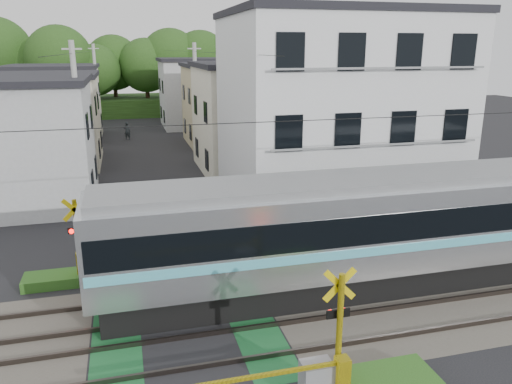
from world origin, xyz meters
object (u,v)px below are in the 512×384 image
object	(u,v)px
commuter_train	(377,228)
crossing_signal_far	(94,264)
crossing_signal_near	(321,371)
pedestrian	(127,131)
apartment_block	(336,113)

from	to	relation	value
commuter_train	crossing_signal_far	world-z (taller)	commuter_train
crossing_signal_near	pedestrian	xyz separation A→B (m)	(-3.68, 35.23, 0.07)
crossing_signal_near	crossing_signal_far	bearing A→B (deg)	125.29
commuter_train	crossing_signal_far	distance (m)	9.43
commuter_train	pedestrian	world-z (taller)	commuter_train
crossing_signal_far	crossing_signal_near	bearing A→B (deg)	-54.71
crossing_signal_far	pedestrian	world-z (taller)	crossing_signal_far
crossing_signal_far	apartment_block	distance (m)	13.14
apartment_block	pedestrian	world-z (taller)	apartment_block
pedestrian	apartment_block	bearing A→B (deg)	128.57
pedestrian	commuter_train	bearing A→B (deg)	118.99
commuter_train	apartment_block	distance (m)	8.95
apartment_block	crossing_signal_far	bearing A→B (deg)	-152.22
crossing_signal_near	crossing_signal_far	size ratio (longest dim) A/B	1.00
commuter_train	apartment_block	bearing A→B (deg)	75.96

